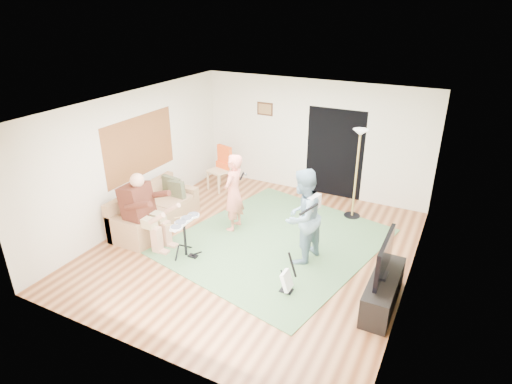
# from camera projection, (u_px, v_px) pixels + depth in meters

# --- Properties ---
(floor) EXTENTS (6.00, 6.00, 0.00)m
(floor) POSITION_uv_depth(u_px,v_px,m) (255.00, 248.00, 8.11)
(floor) COLOR brown
(floor) RESTS_ON ground
(walls) EXTENTS (5.50, 6.00, 2.70)m
(walls) POSITION_uv_depth(u_px,v_px,m) (254.00, 182.00, 7.56)
(walls) COLOR beige
(walls) RESTS_ON floor
(ceiling) EXTENTS (6.00, 6.00, 0.00)m
(ceiling) POSITION_uv_depth(u_px,v_px,m) (254.00, 106.00, 7.00)
(ceiling) COLOR white
(ceiling) RESTS_ON walls
(window_blinds) EXTENTS (0.00, 2.05, 2.05)m
(window_blinds) POSITION_uv_depth(u_px,v_px,m) (140.00, 146.00, 8.77)
(window_blinds) COLOR #95582E
(window_blinds) RESTS_ON walls
(doorway) EXTENTS (2.10, 0.00, 2.10)m
(doorway) POSITION_uv_depth(u_px,v_px,m) (335.00, 154.00, 9.88)
(doorway) COLOR black
(doorway) RESTS_ON walls
(picture_frame) EXTENTS (0.42, 0.03, 0.32)m
(picture_frame) POSITION_uv_depth(u_px,v_px,m) (265.00, 109.00, 10.28)
(picture_frame) COLOR #3F2314
(picture_frame) RESTS_ON walls
(area_rug) EXTENTS (4.14, 4.51, 0.02)m
(area_rug) POSITION_uv_depth(u_px,v_px,m) (277.00, 241.00, 8.32)
(area_rug) COLOR #486F44
(area_rug) RESTS_ON floor
(sofa) EXTENTS (0.82, 1.99, 0.81)m
(sofa) POSITION_uv_depth(u_px,v_px,m) (153.00, 213.00, 8.82)
(sofa) COLOR #A47A52
(sofa) RESTS_ON floor
(drummer) EXTENTS (0.94, 0.53, 1.44)m
(drummer) POSITION_uv_depth(u_px,v_px,m) (147.00, 218.00, 8.00)
(drummer) COLOR #4B1F15
(drummer) RESTS_ON sofa
(drum_kit) EXTENTS (0.41, 0.73, 0.75)m
(drum_kit) POSITION_uv_depth(u_px,v_px,m) (185.00, 240.00, 7.74)
(drum_kit) COLOR black
(drum_kit) RESTS_ON floor
(singer) EXTENTS (0.41, 0.60, 1.60)m
(singer) POSITION_uv_depth(u_px,v_px,m) (233.00, 193.00, 8.48)
(singer) COLOR #E77A64
(singer) RESTS_ON floor
(microphone) EXTENTS (0.06, 0.06, 0.24)m
(microphone) POSITION_uv_depth(u_px,v_px,m) (242.00, 176.00, 8.23)
(microphone) COLOR black
(microphone) RESTS_ON singer
(guitarist) EXTENTS (0.83, 0.97, 1.74)m
(guitarist) POSITION_uv_depth(u_px,v_px,m) (302.00, 217.00, 7.40)
(guitarist) COLOR #7091A5
(guitarist) RESTS_ON floor
(guitar_held) EXTENTS (0.25, 0.61, 0.26)m
(guitar_held) POSITION_uv_depth(u_px,v_px,m) (314.00, 203.00, 7.19)
(guitar_held) COLOR white
(guitar_held) RESTS_ON guitarist
(guitar_spare) EXTENTS (0.27, 0.24, 0.75)m
(guitar_spare) POSITION_uv_depth(u_px,v_px,m) (287.00, 281.00, 6.80)
(guitar_spare) COLOR black
(guitar_spare) RESTS_ON floor
(torchiere_lamp) EXTENTS (0.35, 0.35, 1.95)m
(torchiere_lamp) POSITION_uv_depth(u_px,v_px,m) (358.00, 158.00, 8.74)
(torchiere_lamp) COLOR black
(torchiere_lamp) RESTS_ON floor
(dining_chair) EXTENTS (0.56, 0.59, 1.07)m
(dining_chair) POSITION_uv_depth(u_px,v_px,m) (220.00, 174.00, 10.51)
(dining_chair) COLOR #D3B889
(dining_chair) RESTS_ON floor
(tv_cabinet) EXTENTS (0.40, 1.40, 0.50)m
(tv_cabinet) POSITION_uv_depth(u_px,v_px,m) (383.00, 291.00, 6.50)
(tv_cabinet) COLOR black
(tv_cabinet) RESTS_ON floor
(television) EXTENTS (0.06, 1.04, 0.61)m
(television) POSITION_uv_depth(u_px,v_px,m) (385.00, 257.00, 6.28)
(television) COLOR black
(television) RESTS_ON tv_cabinet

